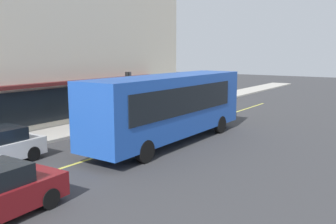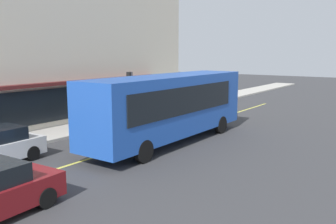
{
  "view_description": "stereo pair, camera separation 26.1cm",
  "coord_description": "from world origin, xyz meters",
  "px_view_note": "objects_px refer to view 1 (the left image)",
  "views": [
    {
      "loc": [
        -14.27,
        -11.56,
        4.63
      ],
      "look_at": [
        0.91,
        -1.08,
        1.6
      ],
      "focal_mm": 38.65,
      "sensor_mm": 36.0,
      "label": 1
    },
    {
      "loc": [
        -14.12,
        -11.77,
        4.63
      ],
      "look_at": [
        0.91,
        -1.08,
        1.6
      ],
      "focal_mm": 38.65,
      "sensor_mm": 36.0,
      "label": 2
    }
  ],
  "objects_px": {
    "bus": "(170,105)",
    "car_teal": "(174,107)",
    "traffic_light": "(129,84)",
    "pedestrian_at_corner": "(137,102)"
  },
  "relations": [
    {
      "from": "traffic_light",
      "to": "car_teal",
      "type": "bearing_deg",
      "value": -31.55
    },
    {
      "from": "bus",
      "to": "pedestrian_at_corner",
      "type": "relative_size",
      "value": 6.68
    },
    {
      "from": "traffic_light",
      "to": "pedestrian_at_corner",
      "type": "distance_m",
      "value": 1.95
    },
    {
      "from": "bus",
      "to": "pedestrian_at_corner",
      "type": "distance_m",
      "value": 7.78
    },
    {
      "from": "traffic_light",
      "to": "car_teal",
      "type": "xyz_separation_m",
      "value": [
        2.9,
        -1.78,
        -1.79
      ]
    },
    {
      "from": "bus",
      "to": "pedestrian_at_corner",
      "type": "xyz_separation_m",
      "value": [
        4.75,
        6.11,
        -0.84
      ]
    },
    {
      "from": "bus",
      "to": "car_teal",
      "type": "distance_m",
      "value": 7.57
    },
    {
      "from": "bus",
      "to": "car_teal",
      "type": "height_order",
      "value": "bus"
    },
    {
      "from": "bus",
      "to": "traffic_light",
      "type": "bearing_deg",
      "value": 59.18
    },
    {
      "from": "pedestrian_at_corner",
      "to": "bus",
      "type": "bearing_deg",
      "value": -127.87
    }
  ]
}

